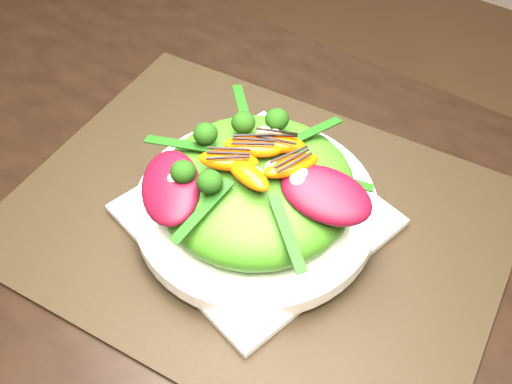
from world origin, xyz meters
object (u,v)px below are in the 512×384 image
Objects in this scene: dining_table at (144,281)px; plate_base at (256,215)px; placemat at (256,219)px; salad_bowl at (256,207)px; lettuce_mound at (256,187)px; orange_segment at (264,153)px.

dining_table is 0.14m from plate_base.
placemat is 0.02m from salad_bowl.
dining_table reaches higher than plate_base.
salad_bowl is (0.06, 0.12, 0.04)m from dining_table.
lettuce_mound is at bearing 63.90° from dining_table.
lettuce_mound is at bearing 0.00° from salad_bowl.
dining_table is at bearing -116.10° from lettuce_mound.
placemat is (0.06, 0.12, 0.02)m from dining_table.
orange_segment reaches higher than lettuce_mound.
plate_base is at bearing -107.89° from orange_segment.
lettuce_mound is 3.52× the size of orange_segment.
salad_bowl is at bearing -90.00° from placemat.
plate_base is 0.09m from orange_segment.
orange_segment is (0.00, 0.01, 0.09)m from plate_base.
dining_table is 0.19m from orange_segment.
lettuce_mound reaches higher than salad_bowl.
placemat is at bearing 90.00° from lettuce_mound.
lettuce_mound is at bearing -107.89° from orange_segment.
lettuce_mound is (0.00, 0.00, 0.03)m from salad_bowl.
dining_table reaches higher than lettuce_mound.
salad_bowl is (0.00, -0.00, 0.02)m from placemat.
orange_segment is (0.00, 0.01, 0.08)m from salad_bowl.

